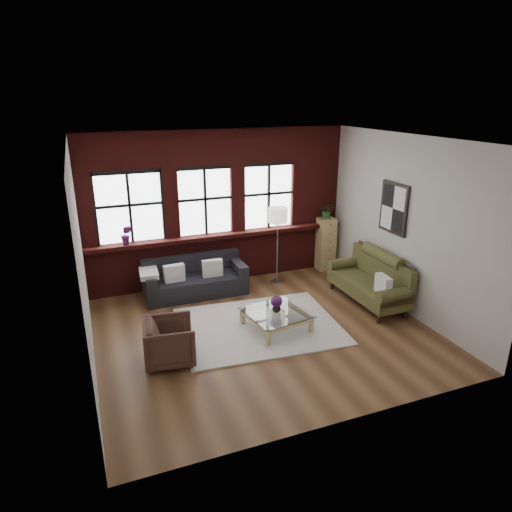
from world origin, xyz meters
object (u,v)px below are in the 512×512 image
object	(u,v)px
floor_lamp	(277,243)
vintage_settee	(368,278)
dark_sofa	(195,277)
vase	(276,308)
drawer_chest	(325,244)
coffee_table	(276,321)
armchair	(170,342)

from	to	relation	value
floor_lamp	vintage_settee	bearing A→B (deg)	-51.75
dark_sofa	vintage_settee	world-z (taller)	vintage_settee
vase	vintage_settee	bearing A→B (deg)	9.36
drawer_chest	floor_lamp	bearing A→B (deg)	-165.36
coffee_table	floor_lamp	bearing A→B (deg)	66.05
armchair	vase	bearing A→B (deg)	-71.62
armchair	drawer_chest	distance (m)	4.88
dark_sofa	armchair	bearing A→B (deg)	-112.94
vintage_settee	drawer_chest	distance (m)	1.92
coffee_table	drawer_chest	distance (m)	3.18
vintage_settee	floor_lamp	bearing A→B (deg)	128.25
dark_sofa	drawer_chest	bearing A→B (deg)	6.03
vintage_settee	coffee_table	xyz separation A→B (m)	(-2.07, -0.34, -0.35)
vase	drawer_chest	world-z (taller)	drawer_chest
dark_sofa	armchair	world-z (taller)	dark_sofa
armchair	drawer_chest	xyz separation A→B (m)	(4.11, 2.61, 0.26)
vintage_settee	armchair	size ratio (longest dim) A/B	2.53
vase	floor_lamp	xyz separation A→B (m)	(0.84, 1.89, 0.50)
armchair	floor_lamp	distance (m)	3.60
floor_lamp	vase	bearing A→B (deg)	-113.95
floor_lamp	armchair	bearing A→B (deg)	-140.59
dark_sofa	floor_lamp	world-z (taller)	floor_lamp
dark_sofa	armchair	distance (m)	2.48
dark_sofa	vintage_settee	distance (m)	3.40
dark_sofa	vase	world-z (taller)	dark_sofa
dark_sofa	vase	distance (m)	2.14
vintage_settee	vase	bearing A→B (deg)	-170.64
armchair	vintage_settee	bearing A→B (deg)	-72.37
dark_sofa	vase	size ratio (longest dim) A/B	12.82
drawer_chest	floor_lamp	distance (m)	1.44
vintage_settee	coffee_table	bearing A→B (deg)	-170.64
armchair	floor_lamp	size ratio (longest dim) A/B	0.42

